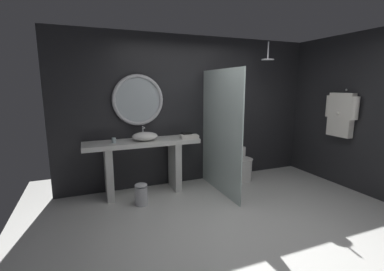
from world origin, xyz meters
TOP-DOWN VIEW (x-y plane):
  - ground_plane at (0.00, 0.00)m, footprint 5.76×5.76m
  - back_wall_panel at (0.00, 1.90)m, footprint 4.80×0.10m
  - side_wall_right at (2.35, 0.76)m, footprint 0.10×2.47m
  - vanity_counter at (-1.02, 1.58)m, footprint 1.82×0.50m
  - vessel_sink at (-0.98, 1.56)m, footprint 0.41×0.33m
  - tumbler_cup at (-1.46, 1.55)m, footprint 0.06×0.06m
  - tissue_box at (-0.28, 1.53)m, footprint 0.15×0.13m
  - round_wall_mirror at (-1.02, 1.81)m, footprint 0.84×0.06m
  - shower_glass_panel at (0.17, 1.19)m, footprint 0.02×1.32m
  - rain_shower_head at (1.22, 1.44)m, footprint 0.22×0.22m
  - hanging_bathrobe at (2.21, 0.67)m, footprint 0.20×0.61m
  - toilet at (0.81, 1.58)m, footprint 0.38×0.59m
  - waste_bin at (-1.15, 1.15)m, footprint 0.19×0.19m
  - folded_hand_towel at (-0.27, 1.43)m, footprint 0.31×0.21m

SIDE VIEW (x-z plane):
  - ground_plane at x=0.00m, z-range 0.00..0.00m
  - waste_bin at x=-1.15m, z-range 0.00..0.34m
  - toilet at x=0.81m, z-range -0.02..0.56m
  - vanity_counter at x=-1.02m, z-range 0.17..1.06m
  - folded_hand_towel at x=-0.27m, z-range 0.89..0.95m
  - tumbler_cup at x=-1.46m, z-range 0.89..0.97m
  - tissue_box at x=-0.28m, z-range 0.89..0.97m
  - vessel_sink at x=-0.98m, z-range 0.85..1.06m
  - shower_glass_panel at x=0.17m, z-range 0.00..2.00m
  - hanging_bathrobe at x=2.21m, z-range 0.88..1.69m
  - back_wall_panel at x=0.00m, z-range 0.00..2.60m
  - side_wall_right at x=2.35m, z-range 0.00..2.60m
  - round_wall_mirror at x=-1.02m, z-range 1.10..1.93m
  - rain_shower_head at x=1.22m, z-range 2.06..2.38m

